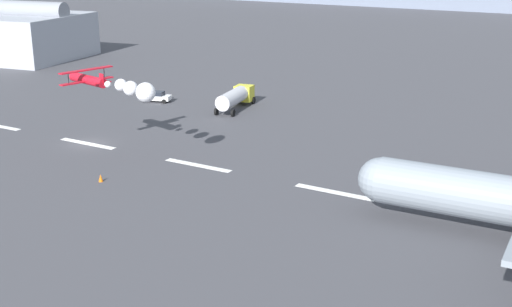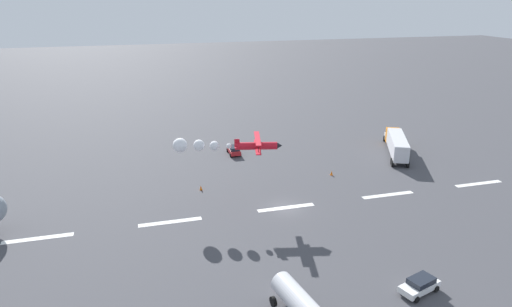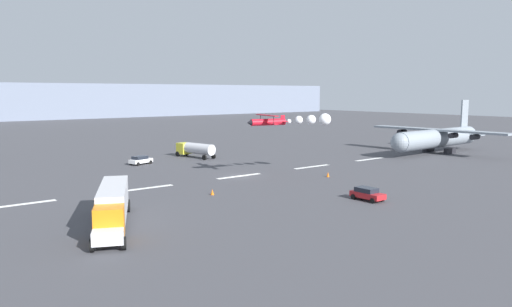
# 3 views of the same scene
# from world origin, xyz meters

# --- Properties ---
(ground_plane) EXTENTS (440.00, 440.00, 0.00)m
(ground_plane) POSITION_xyz_m (0.00, 0.00, 0.00)
(ground_plane) COLOR #424247
(ground_plane) RESTS_ON ground
(runway_stripe_1) EXTENTS (8.00, 0.90, 0.01)m
(runway_stripe_1) POSITION_xyz_m (-31.14, 0.00, 0.01)
(runway_stripe_1) COLOR white
(runway_stripe_1) RESTS_ON ground
(runway_stripe_2) EXTENTS (8.00, 0.90, 0.01)m
(runway_stripe_2) POSITION_xyz_m (-15.57, 0.00, 0.01)
(runway_stripe_2) COLOR white
(runway_stripe_2) RESTS_ON ground
(runway_stripe_3) EXTENTS (8.00, 0.90, 0.01)m
(runway_stripe_3) POSITION_xyz_m (0.00, 0.00, 0.01)
(runway_stripe_3) COLOR white
(runway_stripe_3) RESTS_ON ground
(runway_stripe_4) EXTENTS (8.00, 0.90, 0.01)m
(runway_stripe_4) POSITION_xyz_m (15.57, 0.00, 0.01)
(runway_stripe_4) COLOR white
(runway_stripe_4) RESTS_ON ground
(runway_stripe_5) EXTENTS (8.00, 0.90, 0.01)m
(runway_stripe_5) POSITION_xyz_m (31.14, 0.00, 0.01)
(runway_stripe_5) COLOR white
(runway_stripe_5) RESTS_ON ground
(cargo_transport_plane) EXTENTS (29.01, 30.21, 11.12)m
(cargo_transport_plane) POSITION_xyz_m (48.91, -2.47, 3.32)
(cargo_transport_plane) COLOR gray
(cargo_transport_plane) RESTS_ON ground
(stunt_biplane_red) EXTENTS (14.30, 6.57, 1.93)m
(stunt_biplane_red) POSITION_xyz_m (8.65, -3.91, 8.44)
(stunt_biplane_red) COLOR red
(semi_truck_orange) EXTENTS (9.07, 15.15, 3.70)m
(semi_truck_orange) POSITION_xyz_m (-26.16, -15.32, 2.14)
(semi_truck_orange) COLOR silver
(semi_truck_orange) RESTS_ON ground
(fuel_tanker_truck) EXTENTS (4.28, 9.50, 2.90)m
(fuel_tanker_truck) POSITION_xyz_m (5.91, 22.82, 1.74)
(fuel_tanker_truck) COLOR yellow
(fuel_tanker_truck) RESTS_ON ground
(followme_car_yellow) EXTENTS (2.03, 4.14, 1.52)m
(followme_car_yellow) POSITION_xyz_m (2.08, -23.06, 0.81)
(followme_car_yellow) COLOR #B21E23
(followme_car_yellow) RESTS_ON ground
(airport_staff_sedan) EXTENTS (4.59, 3.04, 1.52)m
(airport_staff_sedan) POSITION_xyz_m (-6.58, 20.86, 0.81)
(airport_staff_sedan) COLOR white
(airport_staff_sedan) RESTS_ON ground
(traffic_cone_near) EXTENTS (0.44, 0.44, 0.75)m
(traffic_cone_near) POSITION_xyz_m (-10.81, -9.12, 0.38)
(traffic_cone_near) COLOR orange
(traffic_cone_near) RESTS_ON ground
(traffic_cone_far) EXTENTS (0.44, 0.44, 0.75)m
(traffic_cone_far) POSITION_xyz_m (10.27, -8.85, 0.38)
(traffic_cone_far) COLOR orange
(traffic_cone_far) RESTS_ON ground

